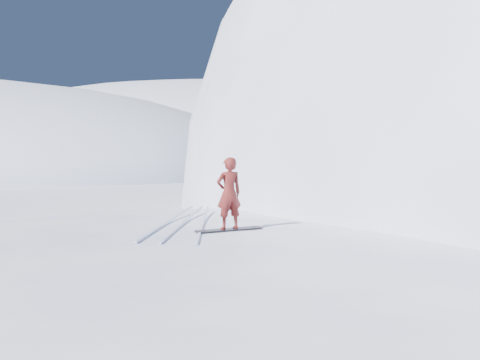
{
  "coord_description": "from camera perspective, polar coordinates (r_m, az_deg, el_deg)",
  "views": [
    {
      "loc": [
        3.61,
        -8.24,
        4.49
      ],
      "look_at": [
        0.18,
        4.62,
        3.5
      ],
      "focal_mm": 40.0,
      "sensor_mm": 36.0,
      "label": 1
    }
  ],
  "objects": [
    {
      "name": "near_ridge",
      "position": [
        12.38,
        1.8,
        -17.01
      ],
      "size": [
        36.0,
        28.0,
        4.8
      ],
      "primitive_type": "ellipsoid",
      "color": "white",
      "rests_on": "ground"
    },
    {
      "name": "far_ridge_c",
      "position": [
        126.1,
        -5.31,
        2.22
      ],
      "size": [
        140.0,
        90.0,
        36.0
      ],
      "primitive_type": "ellipsoid",
      "color": "white",
      "rests_on": "ground"
    },
    {
      "name": "wind_bumps",
      "position": [
        12.04,
        -6.81,
        -17.68
      ],
      "size": [
        16.0,
        14.4,
        1.0
      ],
      "color": "white",
      "rests_on": "ground"
    },
    {
      "name": "snowboard",
      "position": [
        12.51,
        -1.19,
        -5.3
      ],
      "size": [
        1.44,
        1.27,
        0.03
      ],
      "primitive_type": "cube",
      "rotation": [
        0.0,
        0.0,
        0.69
      ],
      "color": "black",
      "rests_on": "near_ridge"
    },
    {
      "name": "snowboarder",
      "position": [
        12.4,
        -1.19,
        -1.42
      ],
      "size": [
        0.73,
        0.7,
        1.68
      ],
      "primitive_type": "imported",
      "rotation": [
        0.0,
        0.0,
        3.84
      ],
      "color": "maroon",
      "rests_on": "snowboard"
    },
    {
      "name": "board_tracks",
      "position": [
        13.95,
        -5.78,
        -4.3
      ],
      "size": [
        2.27,
        5.94,
        0.04
      ],
      "color": "silver",
      "rests_on": "ground"
    }
  ]
}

